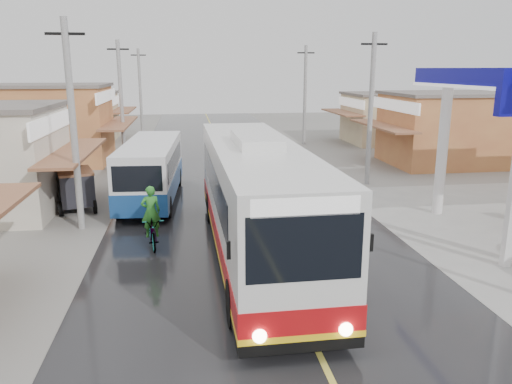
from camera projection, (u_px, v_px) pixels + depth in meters
The scene contains 10 objects.
ground at pixel (307, 330), 12.12m from camera, with size 120.00×120.00×0.00m, color slate.
road at pixel (240, 188), 26.54m from camera, with size 12.00×90.00×0.02m, color black.
centre_line at pixel (240, 187), 26.53m from camera, with size 0.15×90.00×0.01m, color #D8CC4C.
shopfronts_left at pixel (2, 183), 27.67m from camera, with size 11.00×44.00×5.20m, color tan, non-canonical shape.
utility_poles_left at pixel (108, 188), 26.56m from camera, with size 1.60×50.00×8.00m, color gray, non-canonical shape.
utility_poles_right at pixel (367, 184), 27.48m from camera, with size 1.60×36.00×8.00m, color gray, non-canonical shape.
coach_bus at pixel (256, 199), 16.44m from camera, with size 3.09×13.24×4.12m.
second_bus at pixel (151, 170), 23.64m from camera, with size 2.81×8.60×2.81m.
cyclist at pixel (152, 226), 17.65m from camera, with size 1.03×2.18×2.26m.
tricycle_near at pixel (75, 187), 22.19m from camera, with size 2.17×2.53×1.82m.
Camera 1 is at (-2.76, -10.68, 6.18)m, focal length 35.00 mm.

